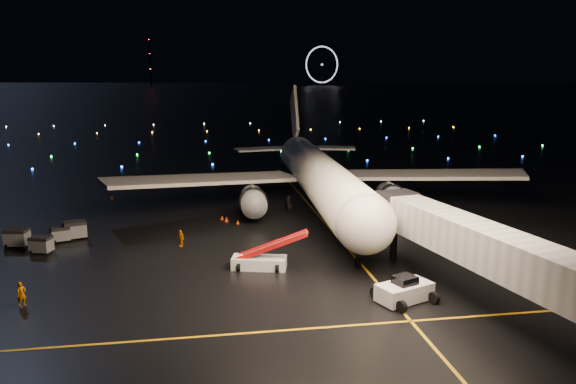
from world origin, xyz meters
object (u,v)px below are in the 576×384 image
airliner (316,150)px  baggage_cart_4 (41,245)px  baggage_cart_0 (75,230)px  belt_loader (259,250)px  baggage_cart_2 (60,234)px  crew_c (181,238)px  pushback_tug (405,289)px  crew_a (21,294)px  baggage_cart_1 (75,231)px  baggage_cart_3 (17,238)px

airliner → baggage_cart_4: (-30.64, -14.41, -6.82)m
airliner → baggage_cart_0: size_ratio=24.11×
belt_loader → baggage_cart_2: size_ratio=3.88×
crew_c → pushback_tug: bearing=12.0°
baggage_cart_0 → baggage_cart_2: 1.58m
pushback_tug → crew_a: size_ratio=2.23×
crew_a → baggage_cart_2: size_ratio=1.04×
belt_loader → baggage_cart_1: size_ratio=4.02×
pushback_tug → airliner: bearing=69.1°
baggage_cart_4 → baggage_cart_2: bearing=93.2°
belt_loader → crew_c: 10.68m
crew_a → baggage_cart_2: bearing=52.7°
belt_loader → baggage_cart_0: 22.18m
airliner → baggage_cart_2: (-29.67, -10.74, -6.86)m
crew_c → baggage_cart_3: baggage_cart_3 is taller
belt_loader → baggage_cart_0: size_ratio=3.20×
airliner → pushback_tug: bearing=-86.9°
airliner → crew_c: (-17.14, -14.44, -6.77)m
airliner → baggage_cart_3: size_ratio=24.35×
belt_loader → baggage_cart_1: belt_loader is taller
baggage_cart_0 → baggage_cart_1: bearing=96.2°
baggage_cart_2 → baggage_cart_1: bearing=20.2°
crew_c → baggage_cart_0: bearing=-145.7°
crew_a → baggage_cart_4: size_ratio=0.98×
airliner → pushback_tug: airliner is taller
belt_loader → baggage_cart_2: 22.85m
belt_loader → baggage_cart_3: size_ratio=3.23×
crew_c → baggage_cart_4: 13.50m
airliner → crew_c: 23.42m
crew_c → baggage_cart_4: crew_c is taller
baggage_cart_3 → baggage_cart_2: bearing=27.1°
baggage_cart_3 → baggage_cart_4: size_ratio=1.14×
airliner → baggage_cart_2: bearing=-157.5°
airliner → pushback_tug: 32.22m
baggage_cart_0 → baggage_cart_1: 0.32m
crew_a → baggage_cart_1: (0.27, 18.10, -0.20)m
baggage_cart_0 → baggage_cart_2: baggage_cart_0 is taller
belt_loader → baggage_cart_0: belt_loader is taller
crew_c → baggage_cart_1: crew_c is taller
baggage_cart_2 → baggage_cart_4: bearing=-126.4°
pushback_tug → belt_loader: size_ratio=0.60×
crew_a → crew_c: size_ratio=1.09×
baggage_cart_2 → baggage_cart_4: size_ratio=0.95×
crew_c → baggage_cart_0: 12.09m
baggage_cart_4 → baggage_cart_1: bearing=83.4°
airliner → baggage_cart_2: 32.29m
belt_loader → baggage_cart_3: belt_loader is taller
baggage_cart_1 → belt_loader: bearing=-14.6°
crew_c → belt_loader: bearing=8.6°
baggage_cart_3 → pushback_tug: bearing=-19.6°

